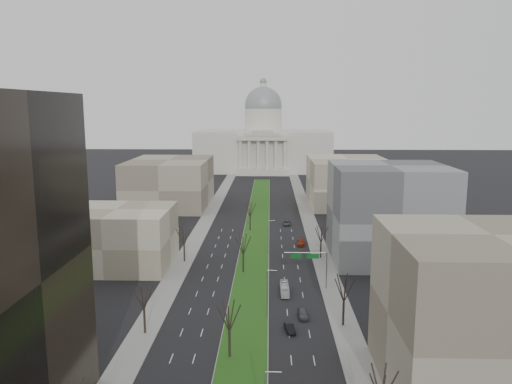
% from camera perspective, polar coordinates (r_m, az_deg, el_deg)
% --- Properties ---
extents(ground, '(600.00, 600.00, 0.00)m').
position_cam_1_polar(ground, '(156.38, 0.06, -4.45)').
color(ground, black).
rests_on(ground, ground).
extents(median, '(8.00, 222.03, 0.20)m').
position_cam_1_polar(median, '(155.38, 0.05, -4.51)').
color(median, '#999993').
rests_on(median, ground).
extents(sidewalk_left, '(5.00, 330.00, 0.15)m').
position_cam_1_polar(sidewalk_left, '(133.96, -7.79, -6.95)').
color(sidewalk_left, gray).
rests_on(sidewalk_left, ground).
extents(sidewalk_right, '(5.00, 330.00, 0.15)m').
position_cam_1_polar(sidewalk_right, '(132.89, 7.39, -7.08)').
color(sidewalk_right, gray).
rests_on(sidewalk_right, ground).
extents(capitol, '(80.00, 46.00, 55.00)m').
position_cam_1_polar(capitol, '(301.97, 0.83, 5.56)').
color(capitol, beige).
rests_on(capitol, ground).
extents(building_beige_left, '(26.00, 22.00, 14.00)m').
position_cam_1_polar(building_beige_left, '(126.26, -15.59, -5.01)').
color(building_beige_left, tan).
rests_on(building_beige_left, ground).
extents(building_tan_right, '(26.00, 24.00, 22.00)m').
position_cam_1_polar(building_tan_right, '(75.00, 24.79, -12.60)').
color(building_tan_right, gray).
rests_on(building_tan_right, ground).
extents(building_grey_right, '(28.00, 26.00, 24.00)m').
position_cam_1_polar(building_grey_right, '(129.83, 14.90, -2.30)').
color(building_grey_right, '#585A5C').
rests_on(building_grey_right, ground).
extents(building_far_left, '(30.00, 40.00, 18.00)m').
position_cam_1_polar(building_far_left, '(197.68, -9.82, 1.06)').
color(building_far_left, gray).
rests_on(building_far_left, ground).
extents(building_far_right, '(30.00, 40.00, 18.00)m').
position_cam_1_polar(building_far_right, '(201.12, 10.43, 1.19)').
color(building_far_right, tan).
rests_on(building_far_right, ground).
extents(tree_left_mid, '(5.40, 5.40, 9.72)m').
position_cam_1_polar(tree_left_mid, '(88.12, -12.74, -11.36)').
color(tree_left_mid, black).
rests_on(tree_left_mid, ground).
extents(tree_left_far, '(5.28, 5.28, 9.50)m').
position_cam_1_polar(tree_left_far, '(125.45, -8.25, -4.91)').
color(tree_left_far, black).
rests_on(tree_left_far, ground).
extents(tree_right_near, '(5.16, 5.16, 9.29)m').
position_cam_1_polar(tree_right_near, '(63.59, 14.20, -20.46)').
color(tree_right_near, black).
rests_on(tree_right_near, ground).
extents(tree_right_mid, '(5.52, 5.52, 9.94)m').
position_cam_1_polar(tree_right_mid, '(90.15, 10.05, -10.67)').
color(tree_right_mid, black).
rests_on(tree_right_mid, ground).
extents(tree_right_far, '(5.04, 5.04, 9.07)m').
position_cam_1_polar(tree_right_far, '(128.26, 7.45, -4.71)').
color(tree_right_far, black).
rests_on(tree_right_far, ground).
extents(tree_median_a, '(5.40, 5.40, 9.72)m').
position_cam_1_polar(tree_median_a, '(78.36, -3.07, -13.87)').
color(tree_median_a, black).
rests_on(tree_median_a, ground).
extents(tree_median_b, '(5.40, 5.40, 9.72)m').
position_cam_1_polar(tree_median_b, '(116.03, -1.47, -5.94)').
color(tree_median_b, black).
rests_on(tree_median_b, ground).
extents(tree_median_c, '(5.40, 5.40, 9.72)m').
position_cam_1_polar(tree_median_c, '(154.88, -0.68, -1.94)').
color(tree_median_c, black).
rests_on(tree_median_c, ground).
extents(streetlamp_median_b, '(1.90, 0.20, 9.16)m').
position_cam_1_polar(streetlamp_median_b, '(92.83, 1.32, -11.45)').
color(streetlamp_median_b, gray).
rests_on(streetlamp_median_b, ground).
extents(streetlamp_median_c, '(1.90, 0.20, 9.16)m').
position_cam_1_polar(streetlamp_median_c, '(130.92, 1.41, -5.11)').
color(streetlamp_median_c, gray).
rests_on(streetlamp_median_c, ground).
extents(mast_arm_signs, '(9.12, 0.24, 8.09)m').
position_cam_1_polar(mast_arm_signs, '(106.99, 6.64, -7.87)').
color(mast_arm_signs, gray).
rests_on(mast_arm_signs, ground).
extents(car_grey_near, '(1.95, 4.44, 1.49)m').
position_cam_1_polar(car_grey_near, '(94.83, 5.39, -13.67)').
color(car_grey_near, '#45494C').
rests_on(car_grey_near, ground).
extents(car_black, '(2.09, 4.24, 1.34)m').
position_cam_1_polar(car_black, '(89.32, 3.87, -15.25)').
color(car_black, black).
rests_on(car_black, ground).
extents(car_red, '(2.67, 5.56, 1.56)m').
position_cam_1_polar(car_red, '(141.12, 5.17, -5.74)').
color(car_red, maroon).
rests_on(car_red, ground).
extents(car_grey_far, '(2.61, 5.12, 1.39)m').
position_cam_1_polar(car_grey_far, '(164.06, 3.54, -3.55)').
color(car_grey_far, '#44454B').
rests_on(car_grey_far, ground).
extents(box_van, '(1.84, 7.28, 2.02)m').
position_cam_1_polar(box_van, '(105.69, 3.28, -10.97)').
color(box_van, white).
rests_on(box_van, ground).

